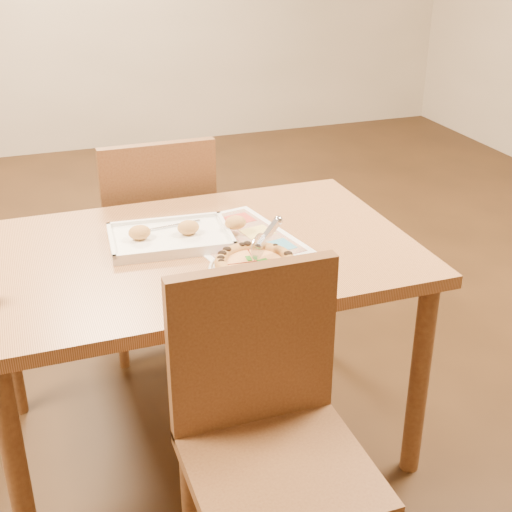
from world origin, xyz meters
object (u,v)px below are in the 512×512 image
object	(u,v)px
chair_far	(156,221)
appetizer_tray	(174,237)
plate	(256,270)
chair_near	(266,407)
pizza_cutter	(265,237)
dining_table	(198,273)
menu	(238,237)
pizza	(255,263)

from	to	relation	value
chair_far	appetizer_tray	size ratio (longest dim) A/B	1.09
chair_far	plate	bearing A→B (deg)	98.12
chair_near	plate	world-z (taller)	chair_near
chair_far	plate	world-z (taller)	chair_far
pizza_cutter	dining_table	bearing A→B (deg)	94.43
chair_far	menu	size ratio (longest dim) A/B	1.11
pizza_cutter	appetizer_tray	distance (m)	0.32
pizza	pizza_cutter	world-z (taller)	pizza_cutter
dining_table	chair_near	distance (m)	0.61
plate	pizza_cutter	world-z (taller)	pizza_cutter
appetizer_tray	menu	distance (m)	0.20
appetizer_tray	pizza	bearing A→B (deg)	-58.26
pizza	plate	bearing A→B (deg)	-87.73
dining_table	menu	world-z (taller)	menu
chair_near	pizza_cutter	world-z (taller)	chair_near
plate	pizza_cutter	distance (m)	0.10
dining_table	plate	bearing A→B (deg)	-61.03
pizza	appetizer_tray	world-z (taller)	appetizer_tray
chair_near	plate	size ratio (longest dim) A/B	1.76
pizza_cutter	plate	bearing A→B (deg)	-174.76
chair_near	appetizer_tray	world-z (taller)	chair_near
chair_near	dining_table	bearing A→B (deg)	90.00
plate	appetizer_tray	world-z (taller)	appetizer_tray
dining_table	chair_far	bearing A→B (deg)	90.00
menu	pizza_cutter	bearing A→B (deg)	-84.72
dining_table	appetizer_tray	bearing A→B (deg)	127.30
chair_far	appetizer_tray	bearing A→B (deg)	84.41
dining_table	pizza	distance (m)	0.26
dining_table	pizza_cutter	world-z (taller)	pizza_cutter
chair_far	pizza	distance (m)	0.83
appetizer_tray	plate	bearing A→B (deg)	-58.83
chair_near	menu	size ratio (longest dim) A/B	1.11
dining_table	chair_near	xyz separation A→B (m)	(0.00, -0.60, -0.07)
pizza	appetizer_tray	size ratio (longest dim) A/B	0.53
plate	pizza	bearing A→B (deg)	92.27
plate	appetizer_tray	size ratio (longest dim) A/B	0.62
plate	chair_near	bearing A→B (deg)	-106.41
appetizer_tray	menu	size ratio (longest dim) A/B	1.02
chair_far	appetizer_tray	distance (m)	0.56
pizza_cutter	menu	size ratio (longest dim) A/B	0.29
appetizer_tray	menu	bearing A→B (deg)	-11.63
pizza_cutter	menu	world-z (taller)	pizza_cutter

